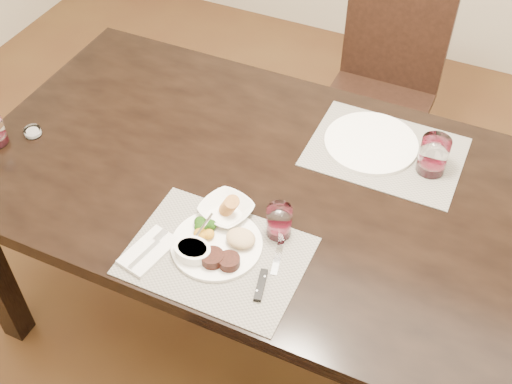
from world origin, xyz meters
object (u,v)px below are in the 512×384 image
at_px(dinner_plate, 220,245).
at_px(wine_glass_near, 279,222).
at_px(steak_knife, 265,278).
at_px(cracker_bowl, 226,210).
at_px(chair_far, 383,83).
at_px(far_plate, 371,143).

relative_size(dinner_plate, wine_glass_near, 2.60).
height_order(dinner_plate, steak_knife, dinner_plate).
xyz_separation_m(cracker_bowl, wine_glass_near, (0.16, 0.00, 0.02)).
distance_m(chair_far, far_plate, 0.72).
xyz_separation_m(steak_knife, wine_glass_near, (-0.03, 0.16, 0.04)).
bearing_deg(chair_far, steak_knife, -88.31).
xyz_separation_m(dinner_plate, wine_glass_near, (0.12, 0.11, 0.03)).
bearing_deg(far_plate, wine_glass_near, -104.68).
relative_size(dinner_plate, cracker_bowl, 1.44).
xyz_separation_m(dinner_plate, cracker_bowl, (-0.04, 0.11, 0.01)).
bearing_deg(chair_far, wine_glass_near, -89.58).
height_order(chair_far, wine_glass_near, chair_far).
relative_size(dinner_plate, steak_knife, 1.08).
bearing_deg(chair_far, far_plate, -79.25).
relative_size(chair_far, far_plate, 3.11).
bearing_deg(cracker_bowl, far_plate, 58.44).
bearing_deg(wine_glass_near, dinner_plate, -136.43).
xyz_separation_m(steak_knife, far_plate, (0.09, 0.61, 0.00)).
bearing_deg(cracker_bowl, wine_glass_near, 0.00).
relative_size(cracker_bowl, wine_glass_near, 1.81).
relative_size(dinner_plate, far_plate, 0.84).
bearing_deg(chair_far, dinner_plate, -95.22).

